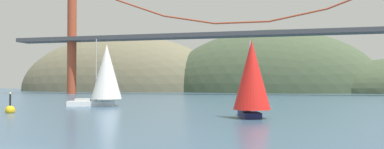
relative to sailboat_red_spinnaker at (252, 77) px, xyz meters
name	(u,v)px	position (x,y,z in m)	size (l,w,h in m)	color
headland_center	(270,92)	(-5.71, 111.98, -4.04)	(80.43, 44.00, 46.07)	#425138
headland_left	(120,91)	(-65.71, 111.98, -4.04)	(87.76, 44.00, 45.12)	#6B664C
suspension_bridge	(241,32)	(-10.71, 71.98, 13.48)	(141.70, 6.00, 36.86)	#A34228
sailboat_red_spinnaker	(252,77)	(0.00, 0.00, 0.00)	(4.52, 6.90, 7.79)	#191E4C
sailboat_white_mainsail	(106,73)	(-23.49, 15.35, 0.83)	(8.57, 6.08, 10.01)	white
channel_buoy	(10,110)	(-27.80, -0.05, -3.67)	(1.10, 1.10, 2.64)	gold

